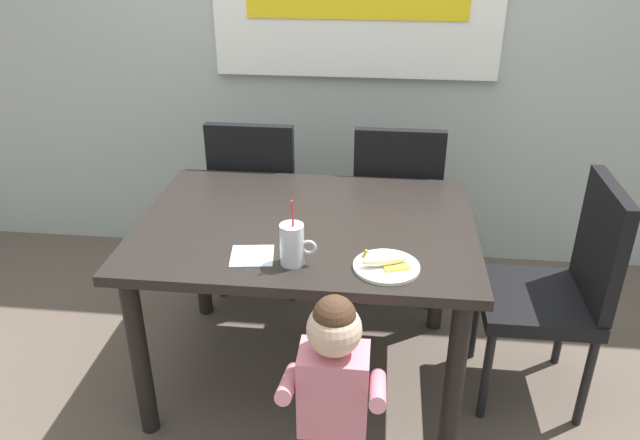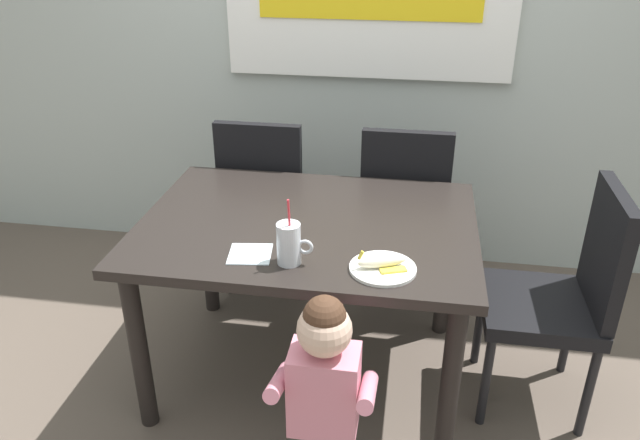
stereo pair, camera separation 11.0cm
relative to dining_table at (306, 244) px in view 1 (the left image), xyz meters
name	(u,v)px [view 1 (the left image)]	position (x,y,z in m)	size (l,w,h in m)	color
ground_plane	(308,371)	(0.00, 0.00, -0.65)	(24.00, 24.00, 0.00)	brown
dining_table	(306,244)	(0.00, 0.00, 0.00)	(1.32, 0.97, 0.75)	black
dining_chair_left	(257,197)	(-0.34, 0.66, -0.11)	(0.44, 0.45, 0.96)	black
dining_chair_right	(396,203)	(0.36, 0.67, -0.11)	(0.44, 0.44, 0.96)	black
dining_chair_far	(561,282)	(1.01, 0.00, -0.11)	(0.44, 0.44, 0.96)	black
toddler_standing	(334,381)	(0.17, -0.65, -0.13)	(0.33, 0.24, 0.84)	#3F4760
milk_cup	(292,247)	(0.00, -0.32, 0.17)	(0.13, 0.08, 0.25)	silver
snack_plate	(386,267)	(0.32, -0.32, 0.11)	(0.23, 0.23, 0.01)	white
peeled_banana	(386,260)	(0.32, -0.32, 0.13)	(0.18, 0.13, 0.07)	#F4EAC6
paper_napkin	(252,256)	(-0.16, -0.29, 0.10)	(0.15, 0.15, 0.00)	silver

